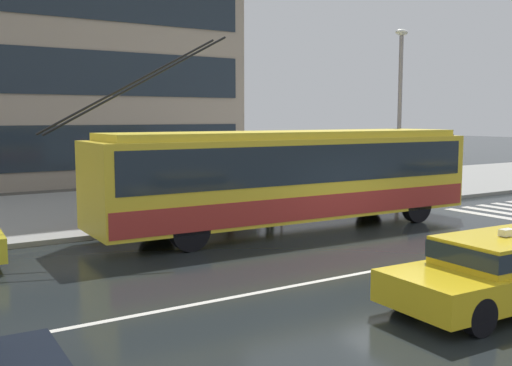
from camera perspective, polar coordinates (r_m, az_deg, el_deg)
The scene contains 10 objects.
ground_plane at distance 15.67m, azimuth 14.09°, elevation -6.20°, with size 160.00×160.00×0.00m, color #1F2526.
sidewalk_slab at distance 23.87m, azimuth -4.22°, elevation -1.57°, with size 80.00×10.00×0.14m, color gray.
crosswalk_stripe_edge_near at distance 21.57m, azimuth 22.54°, elevation -3.06°, with size 0.44×4.40×0.01m, color beige.
lane_centre_line at distance 14.89m, azimuth 17.46°, elevation -6.95°, with size 72.00×0.14×0.01m, color silver.
trolleybus at distance 17.68m, azimuth 3.50°, elevation 0.73°, with size 13.29×2.82×5.50m.
taxi_oncoming_near at distance 11.39m, azimuth 22.63°, elevation -7.60°, with size 4.42×1.92×1.39m.
bus_shelter at distance 20.76m, azimuth -3.28°, elevation 2.89°, with size 4.01×1.83×2.59m.
pedestrian_at_shelter at distance 21.33m, azimuth -2.39°, elevation 1.85°, with size 1.05×1.05×1.94m.
pedestrian_approaching_curb at distance 21.57m, azimuth 1.13°, elevation 2.18°, with size 1.58×1.58×2.01m.
street_lamp at distance 23.73m, azimuth 13.75°, elevation 7.83°, with size 0.60×0.32×6.58m.
Camera 1 is at (-11.14, -10.49, 3.36)m, focal length 41.37 mm.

